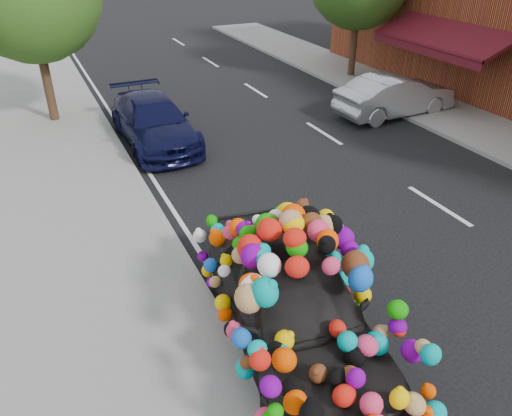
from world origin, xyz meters
The scene contains 8 objects.
ground centered at (0.00, 0.00, 0.00)m, with size 100.00×100.00×0.00m, color black.
sidewalk centered at (-4.30, 0.00, 0.06)m, with size 4.00×60.00×0.12m, color gray.
kerb centered at (-2.35, 0.00, 0.07)m, with size 0.15×60.00×0.13m, color gray.
footpath_far centered at (8.20, 3.00, 0.06)m, with size 3.00×40.00×0.12m, color gray.
lane_markings centered at (3.60, 0.00, 0.01)m, with size 6.00×50.00×0.01m, color silver, non-canonical shape.
plush_art_car centered at (-1.52, -2.35, 1.13)m, with size 2.83×5.02×2.21m.
navy_sedan centered at (-1.29, 6.44, 0.66)m, with size 1.85×4.54×1.32m, color black.
silver_hatchback centered at (6.58, 5.44, 0.68)m, with size 1.44×4.13×1.36m, color #A0A3A7.
Camera 1 is at (-4.41, -7.26, 5.64)m, focal length 35.00 mm.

